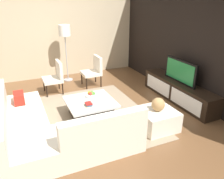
{
  "coord_description": "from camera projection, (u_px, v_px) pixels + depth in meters",
  "views": [
    {
      "loc": [
        4.14,
        -1.27,
        2.5
      ],
      "look_at": [
        -0.16,
        0.64,
        0.53
      ],
      "focal_mm": 36.4,
      "sensor_mm": 36.0,
      "label": 1
    }
  ],
  "objects": [
    {
      "name": "sectional_couch",
      "position": [
        48.0,
        129.0,
        4.05
      ],
      "size": [
        2.5,
        2.29,
        0.82
      ],
      "color": "beige",
      "rests_on": "ground"
    },
    {
      "name": "fruit_bowl",
      "position": [
        92.0,
        95.0,
        5.08
      ],
      "size": [
        0.28,
        0.28,
        0.14
      ],
      "color": "silver",
      "rests_on": "coffee_table"
    },
    {
      "name": "area_rug",
      "position": [
        87.0,
        117.0,
        5.01
      ],
      "size": [
        3.01,
        2.65,
        0.01
      ],
      "primitive_type": "cube",
      "color": "gray",
      "rests_on": "ground"
    },
    {
      "name": "ottoman",
      "position": [
        157.0,
        119.0,
        4.54
      ],
      "size": [
        0.7,
        0.7,
        0.4
      ],
      "primitive_type": "cube",
      "color": "beige",
      "rests_on": "ground"
    },
    {
      "name": "side_wall_left",
      "position": [
        60.0,
        33.0,
        7.17
      ],
      "size": [
        0.12,
        5.2,
        2.8
      ],
      "primitive_type": "cube",
      "color": "#C6B28E",
      "rests_on": "ground"
    },
    {
      "name": "ground_plane",
      "position": [
        88.0,
        119.0,
        4.93
      ],
      "size": [
        14.0,
        14.0,
        0.0
      ],
      "primitive_type": "plane",
      "color": "brown"
    },
    {
      "name": "feature_wall_back",
      "position": [
        194.0,
        45.0,
        5.41
      ],
      "size": [
        6.4,
        0.12,
        2.8
      ],
      "primitive_type": "cube",
      "color": "black",
      "rests_on": "ground"
    },
    {
      "name": "accent_chair_far",
      "position": [
        94.0,
        69.0,
        6.64
      ],
      "size": [
        0.54,
        0.52,
        0.87
      ],
      "rotation": [
        0.0,
        0.0,
        0.09
      ],
      "color": "black",
      "rests_on": "ground"
    },
    {
      "name": "television",
      "position": [
        180.0,
        71.0,
        5.53
      ],
      "size": [
        1.09,
        0.06,
        0.56
      ],
      "color": "black",
      "rests_on": "media_console"
    },
    {
      "name": "coffee_table",
      "position": [
        91.0,
        108.0,
        4.98
      ],
      "size": [
        0.98,
        1.0,
        0.38
      ],
      "color": "black",
      "rests_on": "ground"
    },
    {
      "name": "decorative_ball",
      "position": [
        158.0,
        104.0,
        4.41
      ],
      "size": [
        0.26,
        0.26,
        0.26
      ],
      "primitive_type": "sphere",
      "color": "#AD8451",
      "rests_on": "ottoman"
    },
    {
      "name": "media_console",
      "position": [
        178.0,
        91.0,
        5.73
      ],
      "size": [
        2.35,
        0.49,
        0.5
      ],
      "color": "black",
      "rests_on": "ground"
    },
    {
      "name": "floor_lamp",
      "position": [
        65.0,
        34.0,
        6.66
      ],
      "size": [
        0.34,
        0.34,
        1.7
      ],
      "color": "#A5A5AA",
      "rests_on": "ground"
    },
    {
      "name": "book_stack",
      "position": [
        88.0,
        104.0,
        4.66
      ],
      "size": [
        0.17,
        0.14,
        0.08
      ],
      "color": "#CCB78C",
      "rests_on": "coffee_table"
    },
    {
      "name": "accent_chair_near",
      "position": [
        56.0,
        75.0,
        6.12
      ],
      "size": [
        0.56,
        0.5,
        0.87
      ],
      "rotation": [
        0.0,
        0.0,
        0.18
      ],
      "color": "black",
      "rests_on": "ground"
    }
  ]
}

